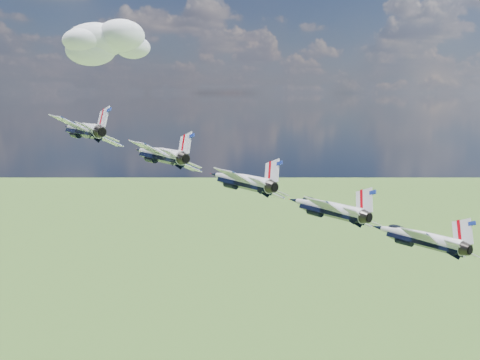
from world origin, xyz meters
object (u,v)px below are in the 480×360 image
jet_0 (82,129)px  jet_1 (159,154)px  jet_2 (240,180)px  jet_4 (417,237)px  jet_3 (326,208)px

jet_0 → jet_1: (7.66, -6.83, -2.89)m
jet_2 → jet_4: 21.33m
jet_2 → jet_1: bearing=130.3°
jet_1 → jet_2: bearing=-49.7°
jet_0 → jet_4: jet_0 is taller
jet_0 → jet_3: 32.00m
jet_0 → jet_1: size_ratio=1.00×
jet_2 → jet_4: (15.33, -13.66, -5.78)m
jet_0 → jet_2: jet_0 is taller
jet_3 → jet_1: bearing=130.3°
jet_2 → jet_3: (7.66, -6.83, -2.89)m
jet_1 → jet_2: (7.66, -6.83, -2.89)m
jet_2 → jet_4: size_ratio=1.00×
jet_0 → jet_4: size_ratio=1.00×
jet_4 → jet_3: bearing=130.3°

